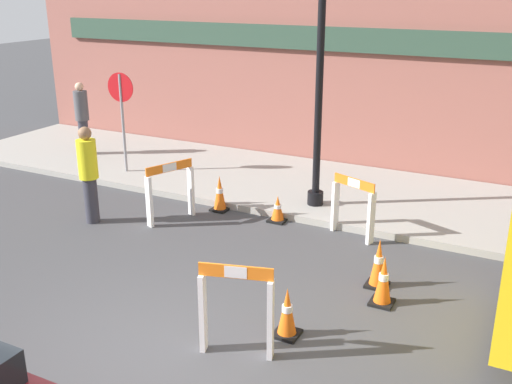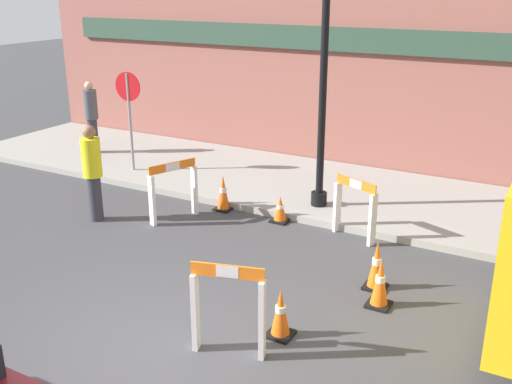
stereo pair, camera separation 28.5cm
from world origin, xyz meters
The scene contains 14 objects.
ground_plane centered at (0.00, 0.00, 0.00)m, with size 60.00×60.00×0.00m, color #424244.
sidewalk_slab centered at (0.00, 6.20, 0.06)m, with size 18.00×3.40×0.12m.
storefront_facade centered at (0.00, 7.97, 2.75)m, with size 18.00×0.22×5.50m.
stop_sign centered at (-4.44, 5.22, 1.52)m, with size 0.60×0.07×2.09m.
barricade_0 centered at (0.76, 0.64, 0.59)m, with size 0.83×0.35×1.10m.
barricade_1 centered at (0.87, 4.35, 0.54)m, with size 0.80×0.42×1.01m.
barricade_2 centered at (-2.16, 3.60, 0.57)m, with size 0.47×0.90×1.05m.
traffic_cone_0 centered at (1.72, 2.90, 0.34)m, with size 0.30×0.30×0.70m.
traffic_cone_1 centered at (1.91, 2.46, 0.33)m, with size 0.30×0.30×0.68m.
traffic_cone_2 centered at (-0.49, 4.40, 0.22)m, with size 0.30×0.30×0.47m.
traffic_cone_3 centered at (-1.65, 4.40, 0.32)m, with size 0.30×0.30×0.66m.
traffic_cone_4 centered at (1.11, 1.23, 0.30)m, with size 0.30×0.30×0.62m.
person_worker centered at (-3.34, 2.92, 0.92)m, with size 0.36×0.36×1.69m.
person_pedestrian centered at (-6.15, 5.86, 1.03)m, with size 0.33×0.33×1.67m.
Camera 1 is at (3.57, -4.38, 3.97)m, focal length 42.00 mm.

